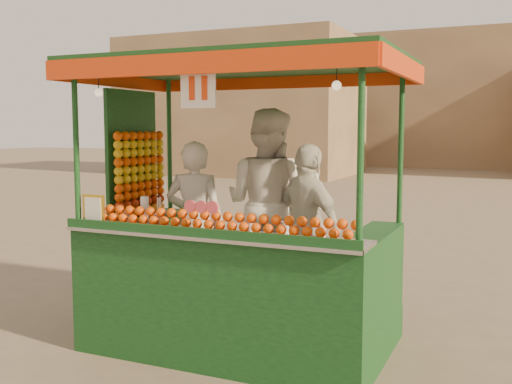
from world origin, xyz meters
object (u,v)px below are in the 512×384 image
at_px(vendor_left, 195,222).
at_px(vendor_middle, 267,203).
at_px(juice_cart, 231,256).
at_px(vendor_right, 308,227).

bearing_deg(vendor_left, vendor_middle, -154.31).
bearing_deg(juice_cart, vendor_right, 40.36).
distance_m(vendor_left, vendor_right, 1.12).
distance_m(juice_cart, vendor_right, 0.80).
height_order(juice_cart, vendor_left, juice_cart).
bearing_deg(vendor_right, juice_cart, 72.33).
relative_size(juice_cart, vendor_middle, 1.52).
xyz_separation_m(juice_cart, vendor_right, (0.58, 0.49, 0.24)).
bearing_deg(vendor_left, vendor_right, 178.43).
xyz_separation_m(vendor_middle, vendor_right, (0.52, -0.23, -0.17)).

